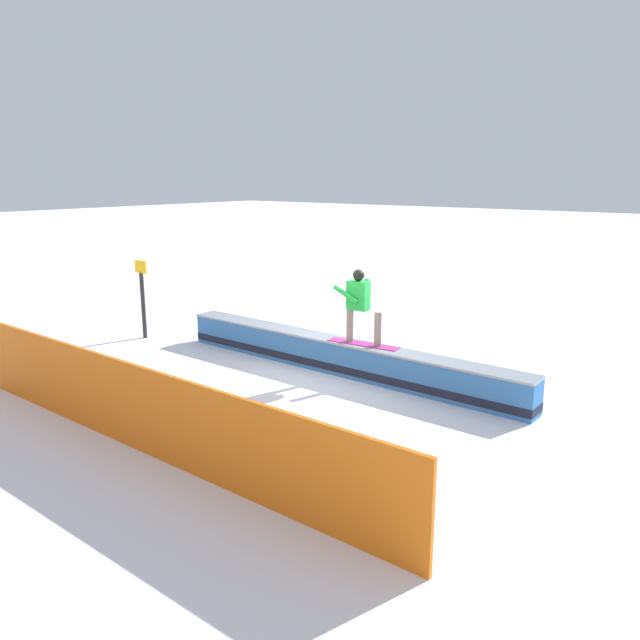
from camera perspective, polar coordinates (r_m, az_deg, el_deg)
The scene contains 5 objects.
ground_plane at distance 12.38m, azimuth 1.79°, elevation -4.83°, with size 120.00×120.00×0.00m, color white.
grind_box at distance 12.29m, azimuth 1.80°, elevation -3.47°, with size 7.95×0.67×0.68m.
snowboarder at distance 11.73m, azimuth 3.69°, elevation 1.49°, with size 1.48×0.48×1.44m.
safety_fence at distance 9.03m, azimuth -15.86°, elevation -8.06°, with size 9.00×0.06×1.28m, color orange.
trail_marker at distance 15.33m, azimuth -16.05°, elevation 2.08°, with size 0.40×0.10×1.88m.
Camera 1 is at (-6.86, 9.57, 3.85)m, focal length 34.68 mm.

